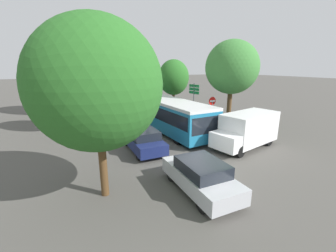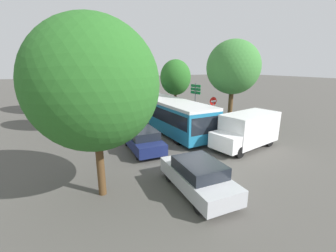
% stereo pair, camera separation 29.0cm
% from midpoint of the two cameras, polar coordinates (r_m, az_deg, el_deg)
% --- Properties ---
extents(ground_plane, '(200.00, 200.00, 0.00)m').
position_cam_midpoint_polar(ground_plane, '(12.52, 9.86, -10.44)').
color(ground_plane, '#4F4C47').
extents(articulated_bus, '(2.89, 17.72, 2.63)m').
position_cam_midpoint_polar(articulated_bus, '(22.03, -3.95, 5.11)').
color(articulated_bus, teal).
rests_on(articulated_bus, ground).
extents(city_bus_rear, '(3.01, 11.29, 2.41)m').
position_cam_midpoint_polar(city_bus_rear, '(52.26, -22.01, 9.78)').
color(city_bus_rear, teal).
rests_on(city_bus_rear, ground).
extents(queued_car_silver, '(2.00, 4.27, 1.45)m').
position_cam_midpoint_polar(queued_car_silver, '(10.04, 8.45, -12.47)').
color(queued_car_silver, '#B7BABF').
rests_on(queued_car_silver, ground).
extents(queued_car_navy, '(1.97, 4.21, 1.43)m').
position_cam_midpoint_polar(queued_car_navy, '(14.54, -5.83, -3.50)').
color(queued_car_navy, navy).
rests_on(queued_car_navy, ground).
extents(queued_car_black, '(2.12, 4.53, 1.54)m').
position_cam_midpoint_polar(queued_car_black, '(20.53, -12.69, 1.93)').
color(queued_car_black, black).
rests_on(queued_car_black, ground).
extents(queued_car_red, '(2.00, 4.26, 1.45)m').
position_cam_midpoint_polar(queued_car_red, '(26.84, -16.22, 4.67)').
color(queued_car_red, '#B21E19').
rests_on(queued_car_red, ground).
extents(queued_car_white, '(1.95, 4.15, 1.41)m').
position_cam_midpoint_polar(queued_car_white, '(32.62, -17.88, 6.29)').
color(queued_car_white, white).
rests_on(queued_car_white, ground).
extents(queued_car_blue, '(2.08, 4.43, 1.51)m').
position_cam_midpoint_polar(queued_car_blue, '(38.63, -19.46, 7.52)').
color(queued_car_blue, '#284799').
rests_on(queued_car_blue, ground).
extents(white_van, '(5.26, 2.76, 2.31)m').
position_cam_midpoint_polar(white_van, '(15.82, 19.97, -0.85)').
color(white_van, white).
rests_on(white_van, ground).
extents(traffic_light, '(0.35, 0.38, 3.40)m').
position_cam_midpoint_polar(traffic_light, '(16.91, -4.63, 5.39)').
color(traffic_light, '#56595E').
rests_on(traffic_light, ground).
extents(no_entry_sign, '(0.70, 0.08, 2.82)m').
position_cam_midpoint_polar(no_entry_sign, '(19.26, 11.74, 4.45)').
color(no_entry_sign, '#56595E').
rests_on(no_entry_sign, ground).
extents(direction_sign_post, '(0.30, 1.39, 3.60)m').
position_cam_midpoint_polar(direction_sign_post, '(23.66, 7.34, 8.30)').
color(direction_sign_post, '#56595E').
rests_on(direction_sign_post, ground).
extents(tree_left_near, '(5.00, 5.00, 7.19)m').
position_cam_midpoint_polar(tree_left_near, '(9.02, -17.50, 9.92)').
color(tree_left_near, '#51381E').
rests_on(tree_left_near, ground).
extents(tree_left_mid, '(3.37, 3.37, 6.51)m').
position_cam_midpoint_polar(tree_left_mid, '(19.34, -22.04, 11.13)').
color(tree_left_mid, '#51381E').
rests_on(tree_left_mid, ground).
extents(tree_left_far, '(5.17, 5.17, 8.01)m').
position_cam_midpoint_polar(tree_left_far, '(27.35, -23.56, 12.93)').
color(tree_left_far, '#51381E').
rests_on(tree_left_far, ground).
extents(tree_right_near, '(4.46, 4.46, 7.45)m').
position_cam_midpoint_polar(tree_right_near, '(20.26, 16.63, 14.06)').
color(tree_right_near, '#51381E').
rests_on(tree_right_near, ground).
extents(tree_right_mid, '(3.59, 3.59, 6.03)m').
position_cam_midpoint_polar(tree_right_mid, '(27.04, 2.23, 12.21)').
color(tree_right_mid, '#51381E').
rests_on(tree_right_mid, ground).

